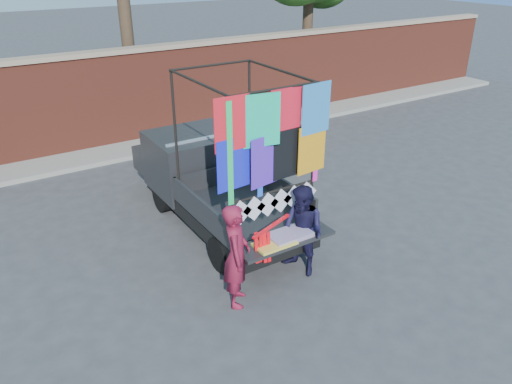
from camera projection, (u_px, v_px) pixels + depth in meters
ground at (248, 263)px, 8.73m from camera, size 90.00×90.00×0.00m
brick_wall at (112, 98)px, 13.47m from camera, size 30.00×0.45×2.61m
curb at (126, 150)px, 13.49m from camera, size 30.00×1.20×0.12m
pickup_truck at (205, 178)px, 10.08m from camera, size 1.99×5.00×3.15m
woman at (237, 256)px, 7.42m from camera, size 0.67×0.73×1.68m
man at (303, 231)px, 8.17m from camera, size 0.75×0.88×1.58m
streamer_bundle at (266, 239)px, 7.69m from camera, size 0.87×0.35×0.63m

